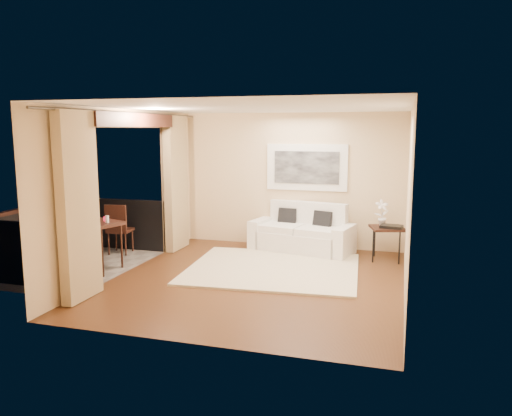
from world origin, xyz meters
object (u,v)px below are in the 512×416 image
at_px(bistro_table, 96,227).
at_px(balcony_chair_near, 69,240).
at_px(orchid, 382,213).
at_px(balcony_chair_far, 118,225).
at_px(ice_bucket, 92,215).
at_px(sofa, 303,234).
at_px(side_table, 387,230).

height_order(bistro_table, balcony_chair_near, balcony_chair_near).
distance_m(orchid, balcony_chair_far, 4.96).
bearing_deg(orchid, ice_bucket, -155.92).
relative_size(sofa, orchid, 4.35).
xyz_separation_m(side_table, balcony_chair_far, (-4.93, -1.00, 0.00)).
bearing_deg(bistro_table, balcony_chair_near, -109.73).
height_order(sofa, balcony_chair_far, balcony_chair_far).
distance_m(side_table, bistro_table, 5.12).
height_order(balcony_chair_near, ice_bucket, balcony_chair_near).
height_order(sofa, balcony_chair_near, balcony_chair_near).
distance_m(balcony_chair_far, ice_bucket, 1.06).
height_order(orchid, balcony_chair_far, orchid).
xyz_separation_m(orchid, balcony_chair_far, (-4.82, -1.11, -0.30)).
bearing_deg(side_table, bistro_table, -155.87).
bearing_deg(balcony_chair_far, sofa, -167.58).
bearing_deg(side_table, sofa, 171.00).
relative_size(orchid, bistro_table, 0.54).
bearing_deg(balcony_chair_far, ice_bucket, 89.16).
bearing_deg(balcony_chair_far, orchid, -175.28).
xyz_separation_m(side_table, orchid, (-0.11, 0.11, 0.30)).
bearing_deg(ice_bucket, balcony_chair_near, -93.26).
bearing_deg(orchid, sofa, 174.46).
bearing_deg(balcony_chair_near, side_table, 13.91).
bearing_deg(bistro_table, balcony_chair_far, 103.91).
bearing_deg(balcony_chair_far, balcony_chair_near, 85.20).
bearing_deg(bistro_table, ice_bucket, 144.35).
distance_m(orchid, ice_bucket, 5.14).
relative_size(side_table, balcony_chair_near, 0.66).
height_order(orchid, bistro_table, orchid).
xyz_separation_m(orchid, ice_bucket, (-4.70, -2.10, 0.08)).
height_order(sofa, orchid, orchid).
height_order(side_table, bistro_table, bistro_table).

